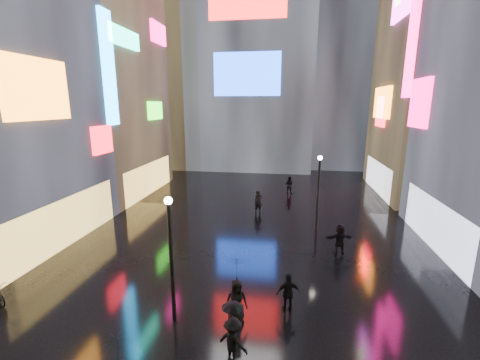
# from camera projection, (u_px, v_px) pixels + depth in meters

# --- Properties ---
(ground) EXTENTS (140.00, 140.00, 0.00)m
(ground) POSITION_uv_depth(u_px,v_px,m) (256.00, 221.00, 24.06)
(ground) COLOR black
(ground) RESTS_ON ground
(building_left_far) EXTENTS (10.28, 12.00, 22.00)m
(building_left_far) POSITION_uv_depth(u_px,v_px,m) (93.00, 77.00, 29.67)
(building_left_far) COLOR black
(building_left_far) RESTS_ON ground
(building_right_far) EXTENTS (10.28, 12.00, 28.00)m
(building_right_far) POSITION_uv_depth(u_px,v_px,m) (451.00, 40.00, 28.10)
(building_right_far) COLOR black
(building_right_far) RESTS_ON ground
(tower_main) EXTENTS (16.00, 14.20, 42.00)m
(tower_main) POSITION_uv_depth(u_px,v_px,m) (254.00, 8.00, 42.74)
(tower_main) COLOR black
(tower_main) RESTS_ON ground
(tower_flank_right) EXTENTS (12.00, 12.00, 34.00)m
(tower_flank_right) POSITION_uv_depth(u_px,v_px,m) (343.00, 41.00, 43.83)
(tower_flank_right) COLOR black
(tower_flank_right) RESTS_ON ground
(tower_flank_left) EXTENTS (10.00, 10.00, 26.00)m
(tower_flank_left) POSITION_uv_depth(u_px,v_px,m) (173.00, 71.00, 44.31)
(tower_flank_left) COLOR black
(tower_flank_left) RESTS_ON ground
(lamp_near) EXTENTS (0.30, 0.30, 5.20)m
(lamp_near) POSITION_uv_depth(u_px,v_px,m) (171.00, 253.00, 12.26)
(lamp_near) COLOR black
(lamp_near) RESTS_ON ground
(lamp_far) EXTENTS (0.30, 0.30, 5.20)m
(lamp_far) POSITION_uv_depth(u_px,v_px,m) (318.00, 189.00, 21.70)
(lamp_far) COLOR black
(lamp_far) RESTS_ON ground
(pedestrian_2) EXTENTS (1.24, 1.01, 1.67)m
(pedestrian_2) POSITION_uv_depth(u_px,v_px,m) (233.00, 341.00, 10.64)
(pedestrian_2) COLOR black
(pedestrian_2) RESTS_ON ground
(pedestrian_3) EXTENTS (1.06, 0.63, 1.69)m
(pedestrian_3) POSITION_uv_depth(u_px,v_px,m) (288.00, 293.00, 13.35)
(pedestrian_3) COLOR black
(pedestrian_3) RESTS_ON ground
(pedestrian_4) EXTENTS (1.01, 0.81, 1.79)m
(pedestrian_4) POSITION_uv_depth(u_px,v_px,m) (236.00, 301.00, 12.73)
(pedestrian_4) COLOR black
(pedestrian_4) RESTS_ON ground
(pedestrian_5) EXTENTS (1.70, 0.84, 1.76)m
(pedestrian_5) POSITION_uv_depth(u_px,v_px,m) (340.00, 239.00, 18.56)
(pedestrian_5) COLOR black
(pedestrian_5) RESTS_ON ground
(pedestrian_6) EXTENTS (0.81, 0.70, 1.86)m
(pedestrian_6) POSITION_uv_depth(u_px,v_px,m) (258.00, 202.00, 25.54)
(pedestrian_6) COLOR black
(pedestrian_6) RESTS_ON ground
(pedestrian_7) EXTENTS (0.97, 0.84, 1.70)m
(pedestrian_7) POSITION_uv_depth(u_px,v_px,m) (289.00, 185.00, 31.27)
(pedestrian_7) COLOR black
(pedestrian_7) RESTS_ON ground
(umbrella_0) EXTENTS (1.25, 1.25, 0.81)m
(umbrella_0) POSITION_uv_depth(u_px,v_px,m) (119.00, 350.00, 8.66)
(umbrella_0) COLOR black
(umbrella_0) RESTS_ON pedestrian_0
(umbrella_1) EXTENTS (0.97, 0.97, 0.62)m
(umbrella_1) POSITION_uv_depth(u_px,v_px,m) (233.00, 311.00, 10.38)
(umbrella_1) COLOR black
(umbrella_1) RESTS_ON pedestrian_2
(umbrella_2) EXTENTS (1.48, 1.48, 0.95)m
(umbrella_2) POSITION_uv_depth(u_px,v_px,m) (236.00, 270.00, 12.41)
(umbrella_2) COLOR black
(umbrella_2) RESTS_ON pedestrian_4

